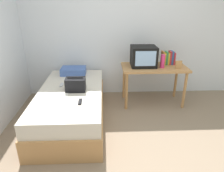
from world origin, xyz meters
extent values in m
plane|color=#84705B|center=(0.00, 0.00, 0.00)|extent=(8.00, 8.00, 0.00)
cube|color=silver|center=(0.00, 2.00, 1.30)|extent=(5.20, 0.10, 2.60)
cube|color=#B27F4C|center=(-0.93, 0.87, 0.16)|extent=(1.00, 2.00, 0.33)
cube|color=beige|center=(-0.93, 0.87, 0.43)|extent=(0.97, 1.94, 0.22)
cube|color=#B27F4C|center=(0.51, 1.45, 0.71)|extent=(1.16, 0.60, 0.04)
cylinder|color=#B27F4C|center=(-0.01, 1.21, 0.34)|extent=(0.05, 0.05, 0.69)
cylinder|color=#B27F4C|center=(1.03, 1.21, 0.34)|extent=(0.05, 0.05, 0.69)
cylinder|color=#B27F4C|center=(-0.01, 1.69, 0.34)|extent=(0.05, 0.05, 0.69)
cylinder|color=#B27F4C|center=(1.03, 1.69, 0.34)|extent=(0.05, 0.05, 0.69)
cube|color=black|center=(0.30, 1.48, 0.91)|extent=(0.44, 0.38, 0.36)
cube|color=#8CB2E0|center=(0.30, 1.29, 0.92)|extent=(0.35, 0.01, 0.26)
cylinder|color=#E53372|center=(0.62, 1.37, 0.84)|extent=(0.08, 0.08, 0.24)
cube|color=#CC7233|center=(0.68, 1.59, 0.85)|extent=(0.02, 0.16, 0.24)
cube|color=gold|center=(0.71, 1.59, 0.84)|extent=(0.03, 0.15, 0.22)
cube|color=#337F47|center=(0.75, 1.59, 0.84)|extent=(0.04, 0.14, 0.24)
cube|color=gold|center=(0.78, 1.59, 0.83)|extent=(0.03, 0.14, 0.22)
cube|color=#B72D33|center=(0.82, 1.59, 0.85)|extent=(0.04, 0.13, 0.24)
cube|color=#2D5699|center=(0.85, 1.59, 0.85)|extent=(0.03, 0.14, 0.25)
cube|color=#B72D33|center=(0.89, 1.59, 0.84)|extent=(0.03, 0.16, 0.22)
cube|color=#B27F4C|center=(0.89, 1.30, 0.80)|extent=(0.11, 0.02, 0.14)
cube|color=#4766AD|center=(-0.98, 1.62, 0.60)|extent=(0.45, 0.31, 0.13)
cube|color=black|center=(-0.84, 0.84, 0.64)|extent=(0.30, 0.20, 0.20)
cylinder|color=black|center=(-0.84, 0.84, 0.76)|extent=(0.24, 0.02, 0.02)
cube|color=white|center=(-1.04, 0.60, 0.55)|extent=(0.21, 0.29, 0.01)
cube|color=black|center=(-0.74, 0.44, 0.55)|extent=(0.04, 0.16, 0.02)
cube|color=#B7B7BC|center=(-1.10, 1.06, 0.55)|extent=(0.04, 0.14, 0.02)
camera|label=1|loc=(-0.41, -2.08, 1.84)|focal=33.05mm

